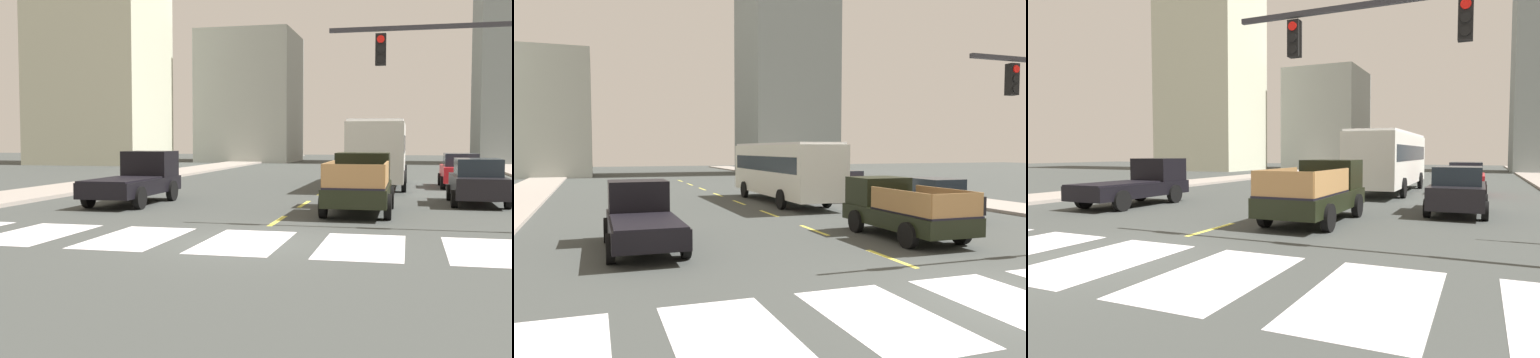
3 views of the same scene
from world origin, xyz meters
The scene contains 21 objects.
ground_plane centered at (0.00, 0.00, 0.00)m, with size 160.00×160.00×0.00m, color #3D413E.
sidewalk_left centered at (-11.97, 18.00, 0.07)m, with size 3.42×110.00×0.15m, color gray.
crosswalk_stripe_3 centered at (0.00, 0.00, 0.00)m, with size 1.92×3.70×0.01m, color silver.
crosswalk_stripe_4 centered at (2.79, 0.00, 0.00)m, with size 1.92×3.70×0.01m, color silver.
crosswalk_stripe_5 centered at (5.57, 0.00, 0.00)m, with size 1.92×3.70×0.01m, color silver.
lane_dash_0 centered at (0.00, 4.00, 0.00)m, with size 0.16×2.40×0.01m, color #DDD349.
lane_dash_1 centered at (0.00, 9.00, 0.00)m, with size 0.16×2.40×0.01m, color #DDD349.
lane_dash_2 centered at (0.00, 14.00, 0.00)m, with size 0.16×2.40×0.01m, color #DDD349.
lane_dash_3 centered at (0.00, 19.00, 0.00)m, with size 0.16×2.40×0.01m, color #DDD349.
lane_dash_4 centered at (0.00, 24.00, 0.00)m, with size 0.16×2.40×0.01m, color #DDD349.
lane_dash_5 centered at (0.00, 29.00, 0.00)m, with size 0.16×2.40×0.01m, color #DDD349.
lane_dash_6 centered at (0.00, 34.00, 0.00)m, with size 0.16×2.40×0.01m, color #DDD349.
lane_dash_7 centered at (0.00, 39.00, 0.00)m, with size 0.16×2.40×0.01m, color #DDD349.
pickup_stakebed centered at (2.22, 6.98, 0.94)m, with size 2.18×5.20×1.96m.
pickup_dark centered at (-6.26, 7.96, 0.92)m, with size 2.18×5.20×1.96m.
city_bus centered at (2.35, 18.26, 1.95)m, with size 2.72×10.80×3.32m.
sedan_near_left centered at (6.32, 18.75, 0.86)m, with size 2.02×4.40×1.72m.
sedan_near_right centered at (6.30, 10.33, 0.86)m, with size 2.02×4.40×1.72m.
traffic_signal_gantry centered at (7.87, 2.96, 4.21)m, with size 9.30×0.27×6.00m.
block_mid_left centered at (-25.14, 42.02, 17.41)m, with size 11.01×9.95×34.82m, color beige.
block_mid_right centered at (-12.60, 51.66, 6.71)m, with size 9.60×10.19×13.43m, color #959A94.
Camera 3 is at (7.08, -6.60, 2.20)m, focal length 30.86 mm.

